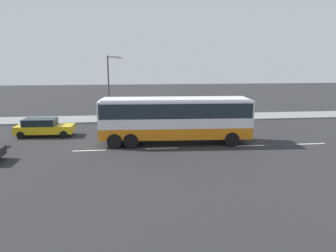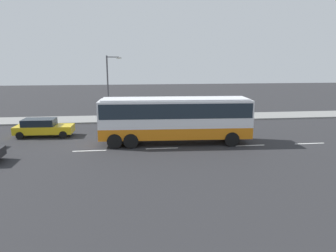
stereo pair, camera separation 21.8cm
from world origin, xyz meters
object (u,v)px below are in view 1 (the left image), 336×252
at_px(coach_bus, 175,116).
at_px(street_lamp, 110,84).
at_px(pedestrian_near_curb, 206,108).
at_px(car_yellow_taxi, 44,127).

bearing_deg(coach_bus, street_lamp, 124.11).
xyz_separation_m(coach_bus, street_lamp, (-5.58, 9.22, 1.80)).
bearing_deg(coach_bus, pedestrian_near_curb, 68.01).
bearing_deg(street_lamp, coach_bus, -58.82).
bearing_deg(coach_bus, car_yellow_taxi, 165.26).
relative_size(coach_bus, pedestrian_near_curb, 6.61).
bearing_deg(car_yellow_taxi, street_lamp, 49.19).
relative_size(car_yellow_taxi, pedestrian_near_curb, 2.74).
bearing_deg(car_yellow_taxi, pedestrian_near_curb, 25.80).
height_order(car_yellow_taxi, pedestrian_near_curb, pedestrian_near_curb).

